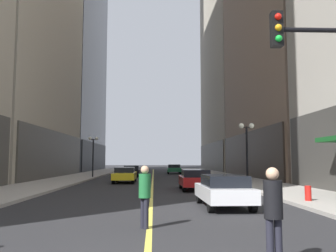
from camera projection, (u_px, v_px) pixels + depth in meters
name	position (u px, v px, depth m)	size (l,w,h in m)	color
ground_plane	(153.00, 178.00, 39.21)	(200.00, 200.00, 0.00)	#262628
sidewalk_left	(78.00, 177.00, 38.90)	(4.50, 78.00, 0.15)	#9E9991
sidewalk_right	(227.00, 177.00, 39.54)	(4.50, 78.00, 0.15)	#9E9991
lane_centre_stripe	(153.00, 178.00, 39.21)	(0.16, 70.00, 0.01)	#E5D64C
building_right_far	(247.00, 53.00, 66.89)	(14.57, 26.00, 44.29)	#B7AD99
car_white	(224.00, 190.00, 14.43)	(1.88, 4.17, 1.32)	silver
car_red	(195.00, 179.00, 22.76)	(1.85, 4.05, 1.32)	#B21919
car_yellow	(125.00, 174.00, 30.42)	(1.87, 4.71, 1.32)	yellow
car_black	(132.00, 171.00, 41.22)	(1.92, 4.36, 1.32)	black
car_green	(174.00, 169.00, 50.61)	(2.02, 4.32, 1.32)	#196038
pedestrian_in_black_coat	(273.00, 208.00, 6.40)	(0.38, 0.38, 1.79)	black
pedestrian_in_green_parka	(145.00, 192.00, 10.06)	(0.47, 0.47, 1.76)	black
street_lamp_left_far	(93.00, 148.00, 37.92)	(1.06, 0.36, 4.43)	black
street_lamp_right_mid	(247.00, 140.00, 23.99)	(1.06, 0.36, 4.43)	black
fire_hydrant_right	(308.00, 195.00, 15.55)	(0.28, 0.28, 0.80)	red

